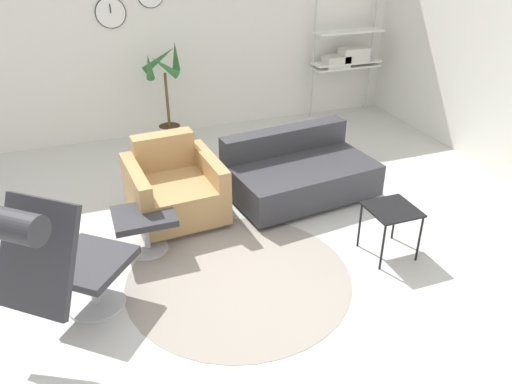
{
  "coord_description": "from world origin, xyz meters",
  "views": [
    {
      "loc": [
        -0.99,
        -3.43,
        2.61
      ],
      "look_at": [
        0.32,
        0.1,
        0.55
      ],
      "focal_mm": 35.0,
      "sensor_mm": 36.0,
      "label": 1
    }
  ],
  "objects_px": {
    "shelf_unit": "(346,56)",
    "armchair_red": "(174,190)",
    "side_table": "(392,214)",
    "potted_plant": "(167,105)",
    "lounge_chair": "(52,254)",
    "ottoman": "(145,222)",
    "couch_low": "(299,174)"
  },
  "relations": [
    {
      "from": "couch_low",
      "to": "potted_plant",
      "type": "height_order",
      "value": "potted_plant"
    },
    {
      "from": "ottoman",
      "to": "potted_plant",
      "type": "distance_m",
      "value": 2.44
    },
    {
      "from": "side_table",
      "to": "shelf_unit",
      "type": "relative_size",
      "value": 0.28
    },
    {
      "from": "armchair_red",
      "to": "couch_low",
      "type": "relative_size",
      "value": 0.59
    },
    {
      "from": "lounge_chair",
      "to": "potted_plant",
      "type": "height_order",
      "value": "potted_plant"
    },
    {
      "from": "shelf_unit",
      "to": "armchair_red",
      "type": "bearing_deg",
      "value": -146.01
    },
    {
      "from": "potted_plant",
      "to": "armchair_red",
      "type": "bearing_deg",
      "value": -99.95
    },
    {
      "from": "couch_low",
      "to": "side_table",
      "type": "height_order",
      "value": "couch_low"
    },
    {
      "from": "ottoman",
      "to": "shelf_unit",
      "type": "relative_size",
      "value": 0.32
    },
    {
      "from": "armchair_red",
      "to": "side_table",
      "type": "bearing_deg",
      "value": 137.35
    },
    {
      "from": "ottoman",
      "to": "shelf_unit",
      "type": "bearing_deg",
      "value": 36.74
    },
    {
      "from": "potted_plant",
      "to": "lounge_chair",
      "type": "bearing_deg",
      "value": -113.64
    },
    {
      "from": "armchair_red",
      "to": "side_table",
      "type": "xyz_separation_m",
      "value": [
        1.61,
        -1.28,
        0.12
      ]
    },
    {
      "from": "shelf_unit",
      "to": "lounge_chair",
      "type": "bearing_deg",
      "value": -140.48
    },
    {
      "from": "lounge_chair",
      "to": "ottoman",
      "type": "height_order",
      "value": "lounge_chair"
    },
    {
      "from": "armchair_red",
      "to": "side_table",
      "type": "distance_m",
      "value": 2.06
    },
    {
      "from": "lounge_chair",
      "to": "couch_low",
      "type": "relative_size",
      "value": 0.75
    },
    {
      "from": "couch_low",
      "to": "ottoman",
      "type": "bearing_deg",
      "value": 8.7
    },
    {
      "from": "armchair_red",
      "to": "shelf_unit",
      "type": "bearing_deg",
      "value": -150.19
    },
    {
      "from": "armchair_red",
      "to": "side_table",
      "type": "height_order",
      "value": "armchair_red"
    },
    {
      "from": "ottoman",
      "to": "shelf_unit",
      "type": "height_order",
      "value": "shelf_unit"
    },
    {
      "from": "ottoman",
      "to": "couch_low",
      "type": "distance_m",
      "value": 1.76
    },
    {
      "from": "armchair_red",
      "to": "ottoman",
      "type": "bearing_deg",
      "value": 48.96
    },
    {
      "from": "ottoman",
      "to": "side_table",
      "type": "xyz_separation_m",
      "value": [
        1.98,
        -0.79,
        0.12
      ]
    },
    {
      "from": "armchair_red",
      "to": "lounge_chair",
      "type": "bearing_deg",
      "value": 47.09
    },
    {
      "from": "couch_low",
      "to": "potted_plant",
      "type": "relative_size",
      "value": 1.14
    },
    {
      "from": "side_table",
      "to": "potted_plant",
      "type": "relative_size",
      "value": 0.34
    },
    {
      "from": "side_table",
      "to": "shelf_unit",
      "type": "bearing_deg",
      "value": 67.45
    },
    {
      "from": "couch_low",
      "to": "shelf_unit",
      "type": "distance_m",
      "value": 2.69
    },
    {
      "from": "ottoman",
      "to": "potted_plant",
      "type": "bearing_deg",
      "value": 73.51
    },
    {
      "from": "side_table",
      "to": "lounge_chair",
      "type": "bearing_deg",
      "value": -179.07
    },
    {
      "from": "couch_low",
      "to": "side_table",
      "type": "xyz_separation_m",
      "value": [
        0.28,
        -1.26,
        0.17
      ]
    }
  ]
}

